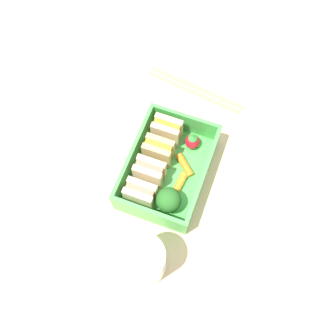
% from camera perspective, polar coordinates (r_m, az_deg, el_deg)
% --- Properties ---
extents(ground_plane, '(1.20, 1.20, 0.02)m').
position_cam_1_polar(ground_plane, '(0.63, 0.00, -1.25)').
color(ground_plane, beige).
extents(bento_tray, '(0.17, 0.12, 0.01)m').
position_cam_1_polar(bento_tray, '(0.62, 0.00, -0.73)').
color(bento_tray, '#4CB34E').
rests_on(bento_tray, ground_plane).
extents(bento_rim, '(0.17, 0.12, 0.05)m').
position_cam_1_polar(bento_rim, '(0.59, 0.00, 0.30)').
color(bento_rim, '#4CB34E').
rests_on(bento_rim, bento_tray).
extents(sandwich_left, '(0.03, 0.05, 0.05)m').
position_cam_1_polar(sandwich_left, '(0.58, -4.20, -3.96)').
color(sandwich_left, beige).
rests_on(sandwich_left, bento_tray).
extents(sandwich_center_left, '(0.03, 0.05, 0.05)m').
position_cam_1_polar(sandwich_center_left, '(0.59, -2.80, -0.58)').
color(sandwich_center_left, beige).
rests_on(sandwich_center_left, bento_tray).
extents(sandwich_center, '(0.03, 0.05, 0.05)m').
position_cam_1_polar(sandwich_center, '(0.60, -1.46, 2.65)').
color(sandwich_center, tan).
rests_on(sandwich_center, bento_tray).
extents(sandwich_center_right, '(0.03, 0.05, 0.05)m').
position_cam_1_polar(sandwich_center_right, '(0.62, -0.17, 5.73)').
color(sandwich_center_right, '#DBBB85').
rests_on(sandwich_center_right, bento_tray).
extents(broccoli_floret, '(0.04, 0.04, 0.05)m').
position_cam_1_polar(broccoli_floret, '(0.57, 0.07, -4.90)').
color(broccoli_floret, '#88D163').
rests_on(broccoli_floret, bento_tray).
extents(carrot_stick_left, '(0.05, 0.02, 0.01)m').
position_cam_1_polar(carrot_stick_left, '(0.60, 1.62, -2.75)').
color(carrot_stick_left, orange).
rests_on(carrot_stick_left, bento_tray).
extents(carrot_stick_far_left, '(0.04, 0.04, 0.01)m').
position_cam_1_polar(carrot_stick_far_left, '(0.61, 2.59, 0.44)').
color(carrot_stick_far_left, orange).
rests_on(carrot_stick_far_left, bento_tray).
extents(strawberry_far_left, '(0.03, 0.03, 0.03)m').
position_cam_1_polar(strawberry_far_left, '(0.62, 3.75, 4.10)').
color(strawberry_far_left, red).
rests_on(strawberry_far_left, bento_tray).
extents(chopstick_pair, '(0.04, 0.19, 0.01)m').
position_cam_1_polar(chopstick_pair, '(0.70, 4.22, 11.91)').
color(chopstick_pair, tan).
rests_on(chopstick_pair, ground_plane).
extents(drinking_glass, '(0.06, 0.06, 0.10)m').
position_cam_1_polar(drinking_glass, '(0.54, -3.69, -13.95)').
color(drinking_glass, white).
rests_on(drinking_glass, ground_plane).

